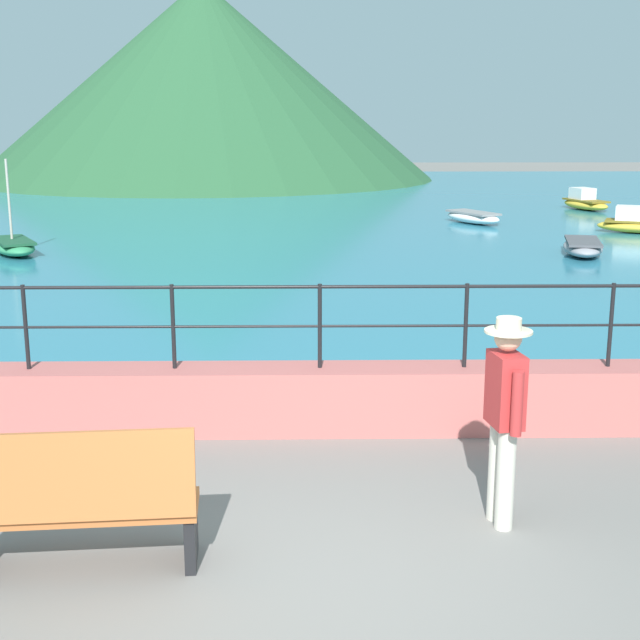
# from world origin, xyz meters

# --- Properties ---
(ground_plane) EXTENTS (120.00, 120.00, 0.00)m
(ground_plane) POSITION_xyz_m (0.00, 0.00, 0.00)
(ground_plane) COLOR slate
(promenade_wall) EXTENTS (20.00, 0.56, 0.70)m
(promenade_wall) POSITION_xyz_m (0.00, 3.20, 0.35)
(promenade_wall) COLOR #BC605B
(promenade_wall) RESTS_ON ground
(railing) EXTENTS (18.44, 0.04, 0.90)m
(railing) POSITION_xyz_m (0.00, 3.20, 1.31)
(railing) COLOR black
(railing) RESTS_ON promenade_wall
(lake_water) EXTENTS (64.00, 44.32, 0.06)m
(lake_water) POSITION_xyz_m (0.00, 25.84, 0.03)
(lake_water) COLOR teal
(lake_water) RESTS_ON ground
(hill_main) EXTENTS (24.43, 24.43, 10.22)m
(hill_main) POSITION_xyz_m (-5.51, 42.21, 5.11)
(hill_main) COLOR #285633
(hill_main) RESTS_ON ground
(bench_main) EXTENTS (1.74, 0.69, 1.13)m
(bench_main) POSITION_xyz_m (-1.80, 0.22, 0.56)
(bench_main) COLOR #B76633
(bench_main) RESTS_ON ground
(person_walking) EXTENTS (0.38, 0.56, 1.75)m
(person_walking) POSITION_xyz_m (1.45, 0.96, 0.98)
(person_walking) COLOR beige
(person_walking) RESTS_ON ground
(boat_0) EXTENTS (1.40, 2.44, 0.36)m
(boat_0) POSITION_xyz_m (6.50, 14.98, 0.26)
(boat_0) COLOR gray
(boat_0) RESTS_ON lake_water
(boat_1) EXTENTS (1.87, 2.45, 0.36)m
(boat_1) POSITION_xyz_m (5.07, 21.44, 0.26)
(boat_1) COLOR white
(boat_1) RESTS_ON lake_water
(boat_2) EXTENTS (1.53, 2.46, 0.76)m
(boat_2) POSITION_xyz_m (9.84, 25.47, 0.33)
(boat_2) COLOR gold
(boat_2) RESTS_ON lake_water
(boat_3) EXTENTS (2.47, 1.73, 0.76)m
(boat_3) POSITION_xyz_m (9.32, 19.02, 0.33)
(boat_3) COLOR gold
(boat_3) RESTS_ON lake_water
(boat_4) EXTENTS (1.89, 2.45, 2.26)m
(boat_4) POSITION_xyz_m (-7.20, 15.31, 0.26)
(boat_4) COLOR #338C59
(boat_4) RESTS_ON lake_water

